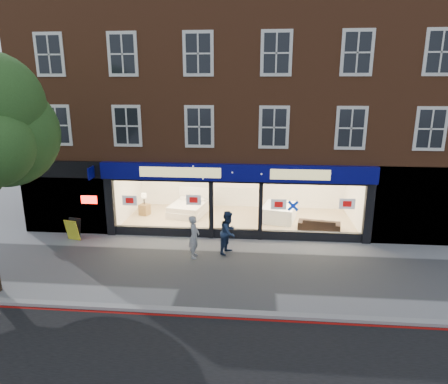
# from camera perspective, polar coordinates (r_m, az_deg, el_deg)

# --- Properties ---
(ground) EXTENTS (120.00, 120.00, 0.00)m
(ground) POSITION_cam_1_polar(r_m,az_deg,el_deg) (14.66, 0.90, -11.02)
(ground) COLOR gray
(ground) RESTS_ON ground
(kerb_line) EXTENTS (60.00, 0.10, 0.01)m
(kerb_line) POSITION_cam_1_polar(r_m,az_deg,el_deg) (11.96, -0.26, -17.56)
(kerb_line) COLOR #8C0A07
(kerb_line) RESTS_ON ground
(kerb_stone) EXTENTS (60.00, 0.25, 0.12)m
(kerb_stone) POSITION_cam_1_polar(r_m,az_deg,el_deg) (12.10, -0.16, -16.83)
(kerb_stone) COLOR gray
(kerb_stone) RESTS_ON ground
(showroom_floor) EXTENTS (11.00, 4.50, 0.10)m
(showroom_floor) POSITION_cam_1_polar(r_m,az_deg,el_deg) (19.48, 2.06, -4.06)
(showroom_floor) COLOR tan
(showroom_floor) RESTS_ON ground
(building) EXTENTS (19.00, 8.26, 10.30)m
(building) POSITION_cam_1_polar(r_m,az_deg,el_deg) (20.07, 2.47, 15.76)
(building) COLOR brown
(building) RESTS_ON ground
(display_bed) EXTENTS (2.02, 2.32, 1.15)m
(display_bed) POSITION_cam_1_polar(r_m,az_deg,el_deg) (20.23, -5.04, -2.26)
(display_bed) COLOR white
(display_bed) RESTS_ON showroom_floor
(bedside_table) EXTENTS (0.56, 0.56, 0.55)m
(bedside_table) POSITION_cam_1_polar(r_m,az_deg,el_deg) (20.42, -11.28, -2.47)
(bedside_table) COLOR brown
(bedside_table) RESTS_ON showroom_floor
(mattress_stack) EXTENTS (1.82, 2.12, 0.73)m
(mattress_stack) POSITION_cam_1_polar(r_m,az_deg,el_deg) (19.49, 7.90, -2.90)
(mattress_stack) COLOR white
(mattress_stack) RESTS_ON showroom_floor
(sofa) EXTENTS (1.96, 1.04, 0.54)m
(sofa) POSITION_cam_1_polar(r_m,az_deg,el_deg) (18.50, 13.43, -4.49)
(sofa) COLOR black
(sofa) RESTS_ON showroom_floor
(a_board) EXTENTS (0.69, 0.53, 0.94)m
(a_board) POSITION_cam_1_polar(r_m,az_deg,el_deg) (18.27, -20.73, -5.01)
(a_board) COLOR gold
(a_board) RESTS_ON ground
(pedestrian_grey) EXTENTS (0.40, 0.61, 1.66)m
(pedestrian_grey) POSITION_cam_1_polar(r_m,az_deg,el_deg) (15.38, -4.30, -6.37)
(pedestrian_grey) COLOR #A2A6AA
(pedestrian_grey) RESTS_ON ground
(pedestrian_blue) EXTENTS (0.92, 1.02, 1.72)m
(pedestrian_blue) POSITION_cam_1_polar(r_m,az_deg,el_deg) (15.69, 0.65, -5.76)
(pedestrian_blue) COLOR #1B2B4C
(pedestrian_blue) RESTS_ON ground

